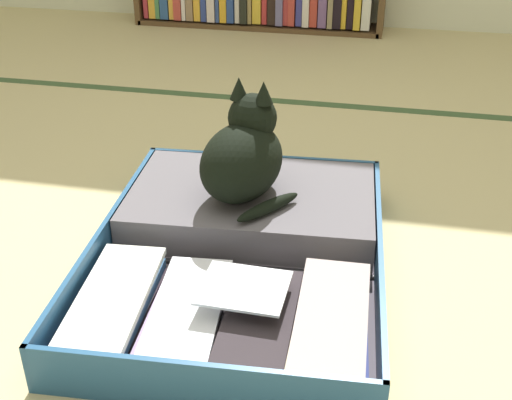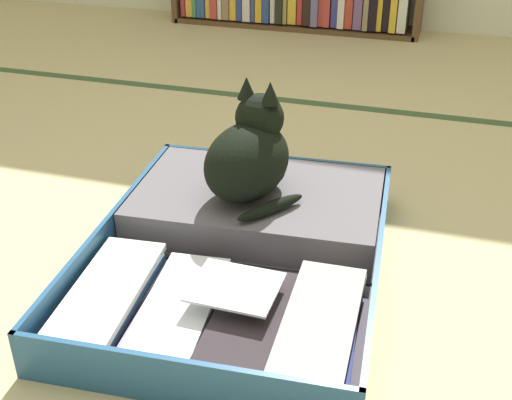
# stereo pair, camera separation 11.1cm
# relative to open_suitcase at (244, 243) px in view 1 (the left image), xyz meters

# --- Properties ---
(ground_plane) EXTENTS (10.00, 10.00, 0.00)m
(ground_plane) POSITION_rel_open_suitcase_xyz_m (-0.03, -0.10, -0.05)
(ground_plane) COLOR tan
(tatami_border) EXTENTS (4.80, 0.05, 0.00)m
(tatami_border) POSITION_rel_open_suitcase_xyz_m (-0.03, 1.09, -0.05)
(tatami_border) COLOR #39522E
(tatami_border) RESTS_ON ground_plane
(open_suitcase) EXTENTS (0.72, 0.91, 0.11)m
(open_suitcase) POSITION_rel_open_suitcase_xyz_m (0.00, 0.00, 0.00)
(open_suitcase) COLOR #23507C
(open_suitcase) RESTS_ON ground_plane
(black_cat) EXTENTS (0.28, 0.31, 0.29)m
(black_cat) POSITION_rel_open_suitcase_xyz_m (-0.03, 0.13, 0.17)
(black_cat) COLOR black
(black_cat) RESTS_ON open_suitcase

